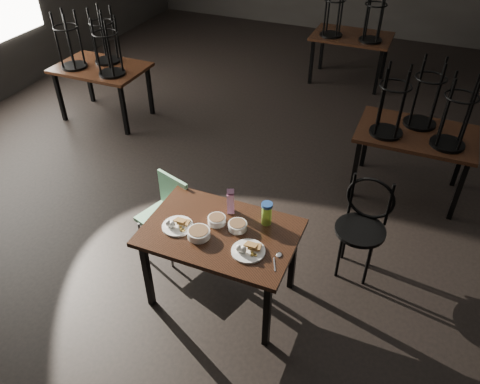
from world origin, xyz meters
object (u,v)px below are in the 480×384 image
at_px(water_bottle, 267,213).
at_px(school_chair, 167,210).
at_px(bentwood_chair, 364,220).
at_px(juice_carton, 231,201).
at_px(main_table, 221,238).

distance_m(water_bottle, school_chair, 1.08).
bearing_deg(bentwood_chair, juice_carton, -146.22).
height_order(juice_carton, bentwood_chair, juice_carton).
distance_m(water_bottle, bentwood_chair, 0.95).
xyz_separation_m(water_bottle, bentwood_chair, (0.70, 0.57, -0.30)).
distance_m(bentwood_chair, school_chair, 1.76).
bearing_deg(juice_carton, bentwood_chair, 28.58).
relative_size(juice_carton, water_bottle, 1.18).
xyz_separation_m(juice_carton, bentwood_chair, (1.02, 0.55, -0.31)).
bearing_deg(school_chair, bentwood_chair, 33.41).
xyz_separation_m(bentwood_chair, school_chair, (-1.70, -0.46, -0.07)).
bearing_deg(bentwood_chair, water_bottle, -135.37).
height_order(main_table, water_bottle, water_bottle).
xyz_separation_m(main_table, school_chair, (-0.70, 0.34, -0.19)).
height_order(water_bottle, bentwood_chair, water_bottle).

